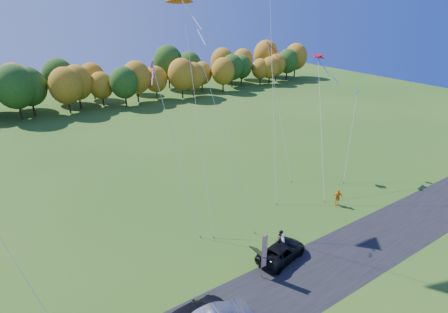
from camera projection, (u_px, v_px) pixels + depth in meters
ground at (262, 255)px, 29.80m from camera, size 160.00×160.00×0.00m
asphalt_strip at (295, 284)px, 26.73m from camera, size 90.00×6.00×0.01m
tree_line at (95, 108)px, 72.05m from camera, size 116.00×12.00×10.00m
black_suv at (281, 252)px, 29.17m from camera, size 5.18×3.18×1.34m
person_tailgate_a at (283, 242)px, 30.14m from camera, size 0.52×0.66×1.61m
person_tailgate_b at (281, 239)px, 30.53m from camera, size 0.90×1.00×1.69m
person_east at (337, 197)px, 36.86m from camera, size 1.17×0.97×1.88m
feather_flag at (264, 251)px, 26.59m from camera, size 0.52×0.09×3.92m
kite_delta_blue at (207, 78)px, 29.81m from camera, size 5.66×10.86×28.65m
kite_parafoil_orange at (272, 68)px, 37.68m from camera, size 7.96×11.53×27.03m
kite_delta_red at (197, 113)px, 31.84m from camera, size 3.69×9.92×21.63m
kite_parafoil_rainbow at (321, 125)px, 39.53m from camera, size 7.47×8.85×14.63m
kite_diamond_green at (6, 247)px, 21.76m from camera, size 3.40×4.66×11.96m
kite_diamond_white at (279, 110)px, 41.80m from camera, size 1.84×7.81×16.47m
kite_diamond_pink at (177, 151)px, 31.01m from camera, size 1.57×6.51×15.57m
kite_diamond_blue_low at (350, 137)px, 42.00m from camera, size 4.67×3.56×10.45m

